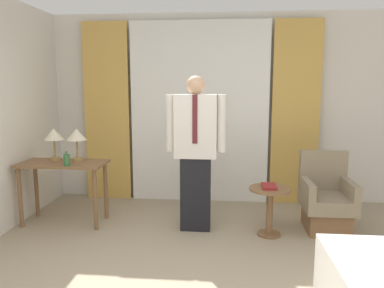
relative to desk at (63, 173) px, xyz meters
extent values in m
cube|color=silver|center=(1.58, 1.21, 0.72)|extent=(10.00, 0.06, 2.70)
cube|color=white|center=(1.58, 1.08, 0.66)|extent=(1.97, 0.06, 2.58)
cube|color=gold|center=(0.23, 1.08, 0.66)|extent=(0.66, 0.06, 2.58)
cube|color=gold|center=(2.94, 1.08, 0.66)|extent=(0.66, 0.06, 2.58)
cube|color=brown|center=(0.00, 0.00, 0.12)|extent=(1.04, 0.51, 0.03)
cylinder|color=brown|center=(-0.46, -0.19, -0.26)|extent=(0.05, 0.05, 0.73)
cylinder|color=brown|center=(0.46, -0.19, -0.26)|extent=(0.05, 0.05, 0.73)
cylinder|color=brown|center=(-0.46, 0.19, -0.26)|extent=(0.05, 0.05, 0.73)
cylinder|color=brown|center=(0.46, 0.19, -0.26)|extent=(0.05, 0.05, 0.73)
cylinder|color=#9E7F47|center=(-0.14, 0.11, 0.16)|extent=(0.13, 0.13, 0.04)
cylinder|color=#9E7F47|center=(-0.14, 0.11, 0.29)|extent=(0.02, 0.02, 0.22)
cone|color=beige|center=(-0.14, 0.11, 0.47)|extent=(0.24, 0.24, 0.14)
cylinder|color=#9E7F47|center=(0.14, 0.11, 0.16)|extent=(0.13, 0.13, 0.04)
cylinder|color=#9E7F47|center=(0.14, 0.11, 0.29)|extent=(0.02, 0.02, 0.22)
cone|color=beige|center=(0.14, 0.11, 0.47)|extent=(0.24, 0.24, 0.14)
cylinder|color=#336638|center=(0.14, -0.18, 0.20)|extent=(0.07, 0.07, 0.13)
cylinder|color=#336638|center=(0.14, -0.18, 0.29)|extent=(0.03, 0.03, 0.04)
cube|color=black|center=(1.62, -0.06, -0.19)|extent=(0.35, 0.18, 0.87)
cube|color=silver|center=(1.62, -0.06, 0.60)|extent=(0.48, 0.22, 0.72)
cube|color=#5B1E23|center=(1.62, -0.18, 0.69)|extent=(0.06, 0.01, 0.54)
cylinder|color=silver|center=(1.33, -0.06, 0.63)|extent=(0.11, 0.11, 0.65)
cylinder|color=silver|center=(1.92, -0.06, 0.63)|extent=(0.11, 0.11, 0.65)
sphere|color=tan|center=(1.62, -0.06, 1.06)|extent=(0.21, 0.21, 0.21)
cube|color=brown|center=(3.15, 0.03, -0.50)|extent=(0.47, 0.52, 0.26)
cube|color=gray|center=(3.15, 0.03, -0.28)|extent=(0.56, 0.61, 0.16)
cube|color=gray|center=(3.15, 0.30, 0.04)|extent=(0.56, 0.10, 0.48)
cube|color=gray|center=(2.92, 0.03, -0.11)|extent=(0.08, 0.61, 0.18)
cube|color=gray|center=(3.39, 0.03, -0.11)|extent=(0.08, 0.61, 0.18)
cylinder|color=brown|center=(2.47, -0.17, -0.62)|extent=(0.26, 0.26, 0.02)
cylinder|color=brown|center=(2.47, -0.17, -0.36)|extent=(0.08, 0.08, 0.53)
cylinder|color=brown|center=(2.47, -0.17, -0.09)|extent=(0.47, 0.47, 0.02)
cube|color=maroon|center=(2.46, -0.16, -0.06)|extent=(0.16, 0.25, 0.03)
camera|label=1|loc=(1.96, -4.28, 1.07)|focal=35.00mm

